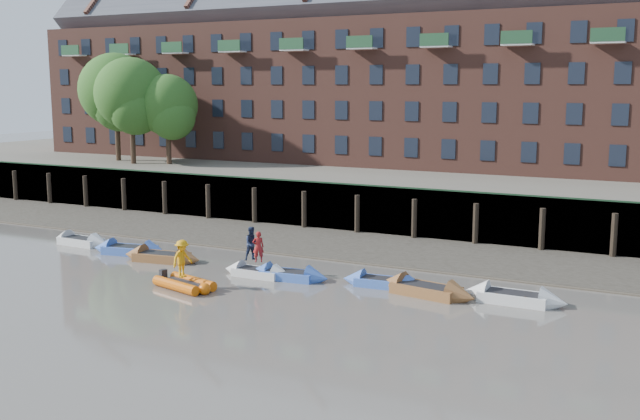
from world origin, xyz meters
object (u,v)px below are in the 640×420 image
Objects in this scene: rowboat_1 at (130,250)px; rowboat_7 at (513,298)px; rowboat_3 at (258,273)px; person_rower_b at (252,244)px; rowboat_5 at (383,282)px; rowboat_4 at (288,275)px; rowboat_6 at (426,290)px; person_rower_a at (258,247)px; person_rib_crew at (182,259)px; rib_tender at (186,284)px; rowboat_0 at (81,241)px; rowboat_2 at (162,257)px.

rowboat_7 reaches higher than rowboat_1.
person_rower_b is (-0.40, 0.12, 1.47)m from rowboat_3.
rowboat_4 is at bearing -174.11° from rowboat_5.
rowboat_6 reaches higher than rowboat_7.
rowboat_6 reaches higher than rowboat_1.
rowboat_7 is at bearing 148.72° from person_rower_a.
person_rower_a is 4.11m from person_rib_crew.
rib_tender is 4.26m from person_rower_a.
person_rib_crew reaches higher than rowboat_0.
rowboat_5 is 6.31m from rowboat_7.
rowboat_4 is at bearing 153.43° from person_rower_a.
rowboat_3 is 8.91m from rowboat_6.
rowboat_2 is 19.48m from rowboat_7.
rowboat_3 is 2.29× the size of person_rower_b.
person_rower_b is at bearing -175.32° from rowboat_7.
rowboat_0 is 0.95× the size of rowboat_7.
rib_tender is at bearing -42.11° from rowboat_1.
rowboat_1 reaches higher than rowboat_0.
rowboat_7 is (12.84, 1.17, 0.04)m from rowboat_3.
rowboat_1 is 1.03× the size of rowboat_7.
rowboat_2 is 2.76× the size of person_rower_b.
rowboat_0 is 0.93× the size of rowboat_2.
rowboat_7 is 15.71m from person_rib_crew.
rowboat_0 is at bearing 173.12° from rowboat_3.
rowboat_2 is 13.16m from rowboat_5.
rowboat_2 is 1.14× the size of rowboat_5.
rowboat_2 is 6.20m from person_rib_crew.
rowboat_1 is at bearing 163.45° from rib_tender.
rowboat_4 is at bearing -36.07° from person_rib_crew.
rowboat_0 is 4.48m from rowboat_1.
rib_tender is (4.79, -4.12, 0.01)m from rowboat_2.
rowboat_0 reaches higher than rowboat_4.
rib_tender is at bearing -161.71° from rowboat_7.
person_rib_crew is at bearing 21.28° from person_rower_a.
person_rib_crew is at bearing -164.57° from person_rower_b.
rowboat_4 is 5.20m from rib_tender.
rowboat_2 reaches higher than rowboat_0.
rowboat_0 is 1.31× the size of rib_tender.
rowboat_6 reaches higher than rowboat_2.
person_rower_a is (-12.76, -1.25, 1.35)m from rowboat_7.
rowboat_7 reaches higher than rowboat_2.
rowboat_2 is 6.86m from person_rower_a.
rib_tender is (-10.73, -4.20, -0.00)m from rowboat_6.
rowboat_4 reaches higher than rowboat_3.
rowboat_6 is (18.34, -0.53, 0.01)m from rowboat_1.
rowboat_5 is 7.14m from person_rower_b.
person_rower_b reaches higher than rowboat_7.
rowboat_5 is 2.43× the size of person_rower_b.
rowboat_5 is 0.83× the size of rowboat_6.
person_rib_crew is at bearing 178.87° from rib_tender.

